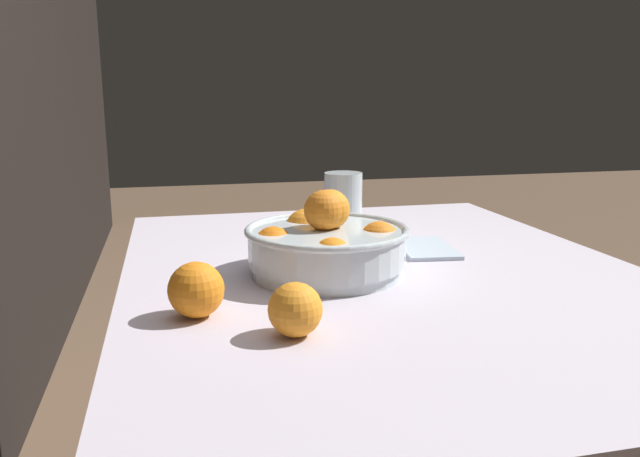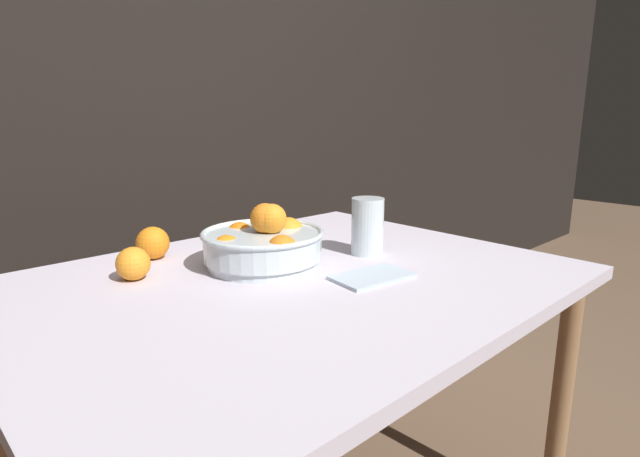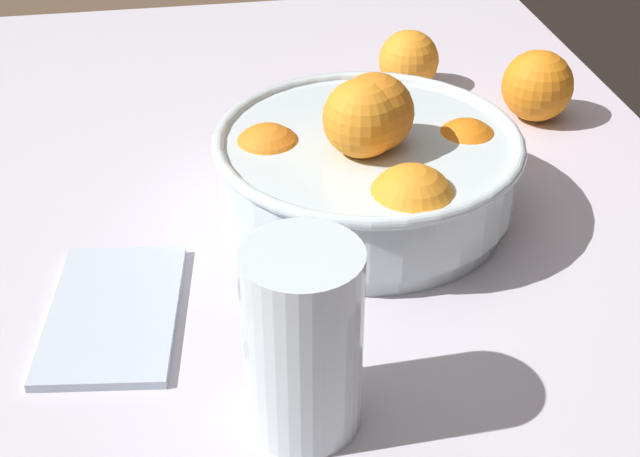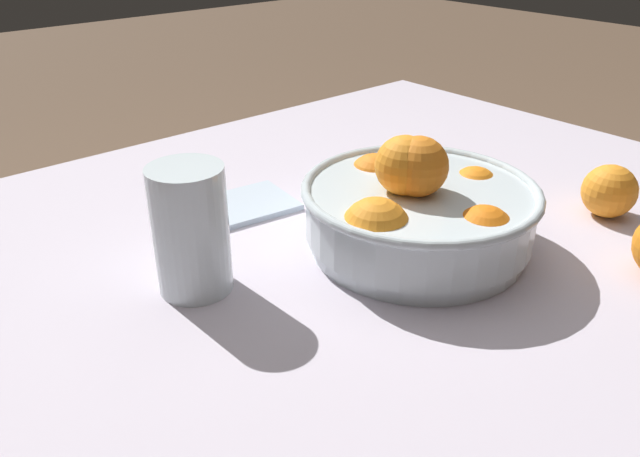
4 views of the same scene
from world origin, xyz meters
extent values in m
cube|color=silver|center=(0.00, 0.00, 0.70)|extent=(1.21, 0.94, 0.03)
cylinder|color=#936B47|center=(-0.55, -0.41, 0.34)|extent=(0.05, 0.05, 0.68)
cylinder|color=silver|center=(0.00, 0.11, 0.72)|extent=(0.27, 0.27, 0.02)
cylinder|color=silver|center=(0.00, 0.11, 0.76)|extent=(0.28, 0.28, 0.06)
torus|color=silver|center=(0.00, 0.11, 0.79)|extent=(0.29, 0.29, 0.01)
sphere|color=orange|center=(0.09, 0.13, 0.78)|extent=(0.08, 0.08, 0.08)
sphere|color=orange|center=(0.00, 0.21, 0.77)|extent=(0.07, 0.07, 0.07)
sphere|color=orange|center=(-0.09, 0.12, 0.77)|extent=(0.07, 0.07, 0.07)
sphere|color=orange|center=(-0.02, 0.02, 0.77)|extent=(0.07, 0.07, 0.07)
sphere|color=orange|center=(0.02, 0.10, 0.83)|extent=(0.07, 0.07, 0.07)
sphere|color=orange|center=(0.01, 0.11, 0.83)|extent=(0.07, 0.07, 0.07)
cylinder|color=#F4A314|center=(0.26, 0.01, 0.77)|extent=(0.07, 0.07, 0.12)
cylinder|color=silver|center=(0.26, 0.01, 0.79)|extent=(0.08, 0.08, 0.15)
sphere|color=orange|center=(-0.27, 0.22, 0.75)|extent=(0.07, 0.07, 0.07)
cube|color=silver|center=(0.12, -0.13, 0.72)|extent=(0.19, 0.13, 0.01)
camera|label=1|loc=(-1.04, 0.37, 1.04)|focal=35.00mm
camera|label=2|loc=(-0.69, -0.82, 1.07)|focal=28.00mm
camera|label=3|loc=(0.71, -0.06, 1.19)|focal=50.00mm
camera|label=4|loc=(0.54, 0.55, 1.10)|focal=35.00mm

